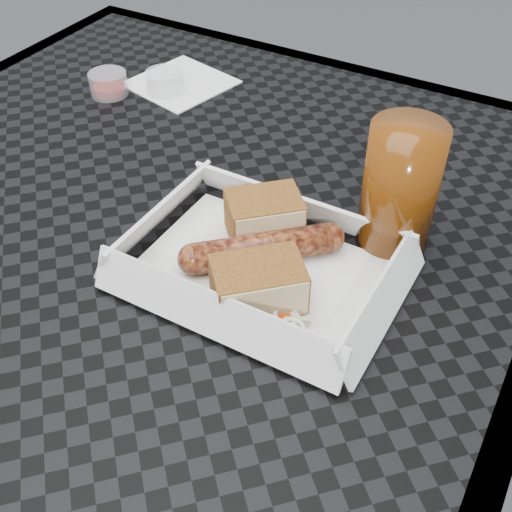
{
  "coord_description": "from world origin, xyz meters",
  "views": [
    {
      "loc": [
        0.36,
        -0.43,
        1.16
      ],
      "look_at": [
        0.15,
        -0.06,
        0.78
      ],
      "focal_mm": 45.0,
      "sensor_mm": 36.0,
      "label": 1
    }
  ],
  "objects_px": {
    "patio_table": "(169,252)",
    "food_tray": "(261,272)",
    "bratwurst": "(262,248)",
    "drink_glass": "(400,188)"
  },
  "relations": [
    {
      "from": "food_tray",
      "to": "drink_glass",
      "type": "height_order",
      "value": "drink_glass"
    },
    {
      "from": "drink_glass",
      "to": "bratwurst",
      "type": "bearing_deg",
      "value": -135.39
    },
    {
      "from": "bratwurst",
      "to": "drink_glass",
      "type": "height_order",
      "value": "drink_glass"
    },
    {
      "from": "patio_table",
      "to": "bratwurst",
      "type": "bearing_deg",
      "value": -14.12
    },
    {
      "from": "patio_table",
      "to": "food_tray",
      "type": "height_order",
      "value": "food_tray"
    },
    {
      "from": "bratwurst",
      "to": "food_tray",
      "type": "bearing_deg",
      "value": -64.44
    },
    {
      "from": "patio_table",
      "to": "drink_glass",
      "type": "bearing_deg",
      "value": 13.55
    },
    {
      "from": "drink_glass",
      "to": "patio_table",
      "type": "bearing_deg",
      "value": -166.45
    },
    {
      "from": "food_tray",
      "to": "bratwurst",
      "type": "bearing_deg",
      "value": 115.56
    },
    {
      "from": "patio_table",
      "to": "food_tray",
      "type": "relative_size",
      "value": 3.64
    }
  ]
}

